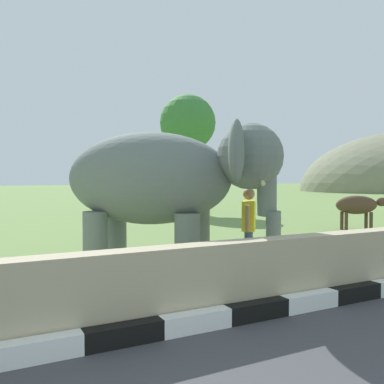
% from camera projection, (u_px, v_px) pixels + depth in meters
% --- Properties ---
extents(striped_curb, '(16.20, 0.20, 0.24)m').
position_uv_depth(striped_curb, '(82.00, 342.00, 4.36)').
color(striped_curb, white).
rests_on(striped_curb, ground_plane).
extents(barrier_parapet, '(28.00, 0.36, 1.00)m').
position_uv_depth(barrier_parapet, '(250.00, 276.00, 5.69)').
color(barrier_parapet, tan).
rests_on(barrier_parapet, ground_plane).
extents(elephant, '(3.90, 3.74, 2.81)m').
position_uv_depth(elephant, '(167.00, 180.00, 7.57)').
color(elephant, slate).
rests_on(elephant, ground_plane).
extents(person_handler, '(0.48, 0.55, 1.66)m').
position_uv_depth(person_handler, '(249.00, 225.00, 8.11)').
color(person_handler, navy).
rests_on(person_handler, ground_plane).
extents(cow_near, '(1.90, 1.14, 1.23)m').
position_uv_depth(cow_near, '(358.00, 206.00, 14.71)').
color(cow_near, '#473323').
rests_on(cow_near, ground_plane).
extents(tree_distant, '(3.00, 3.00, 6.32)m').
position_uv_depth(tree_distant, '(188.00, 124.00, 22.24)').
color(tree_distant, brown).
rests_on(tree_distant, ground_plane).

